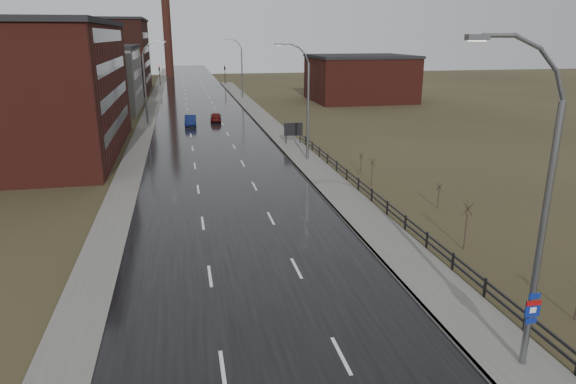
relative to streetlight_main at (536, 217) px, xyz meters
name	(u,v)px	position (x,y,z in m)	size (l,w,h in m)	color
road	(206,124)	(-8.47, 58.00, -6.03)	(14.00, 300.00, 0.06)	black
sidewalk_right	(308,162)	(0.13, 33.00, -5.97)	(3.20, 180.00, 0.18)	#595651
curb_right	(293,163)	(-1.39, 33.00, -5.97)	(0.16, 180.00, 0.18)	slate
sidewalk_left	(146,126)	(-16.67, 58.00, -6.00)	(2.40, 260.00, 0.12)	#595651
warehouse_near	(1,89)	(-29.46, 43.00, 0.70)	(22.44, 28.56, 13.50)	#471914
warehouse_mid	(88,78)	(-26.46, 76.00, -0.80)	(16.32, 20.40, 10.50)	slate
warehouse_far	(85,56)	(-31.47, 106.00, 1.70)	(26.52, 24.48, 15.50)	#331611
building_right	(360,78)	(21.83, 80.00, -1.80)	(18.36, 16.32, 8.50)	#471914
smokestack	(167,23)	(-14.47, 148.00, 9.44)	(2.70, 2.70, 30.70)	#331611
streetlight_main	(536,217)	(0.00, 0.00, 0.00)	(3.91, 0.29, 12.11)	slate
streetlight_right_mid	(305,102)	(0.03, 34.00, -0.22)	(3.36, 0.28, 11.35)	slate
streetlight_left	(147,82)	(-16.17, 60.00, -0.22)	(3.36, 0.28, 11.35)	slate
streetlight_right_far	(240,68)	(0.03, 88.00, -0.22)	(3.36, 0.28, 11.35)	slate
guardrail	(391,209)	(1.83, 16.32, -5.35)	(0.10, 53.05, 1.10)	black
shrub_c	(466,224)	(4.03, 10.64, -4.50)	(0.69, 0.73, 2.94)	#382D23
shrub_d	(439,195)	(6.06, 17.79, -5.06)	(0.45, 0.47, 1.88)	#382D23
shrub_e	(372,171)	(3.45, 24.33, -4.82)	(0.55, 0.58, 2.33)	#382D23
shrub_f	(361,162)	(4.06, 28.75, -5.12)	(0.43, 0.45, 1.78)	#382D23
billboard	(293,130)	(0.63, 42.09, -4.36)	(2.15, 0.17, 2.51)	black
traffic_light_left	(159,67)	(-16.47, 118.00, -1.46)	(0.58, 2.73, 5.30)	black
traffic_light_right	(225,66)	(-0.47, 118.00, -1.46)	(0.58, 2.73, 5.30)	black
car_near	(191,121)	(-10.59, 57.36, -5.34)	(1.52, 4.35, 1.43)	#0E1846
car_far	(216,117)	(-6.90, 60.29, -5.40)	(1.56, 3.89, 1.32)	#4F0D0D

